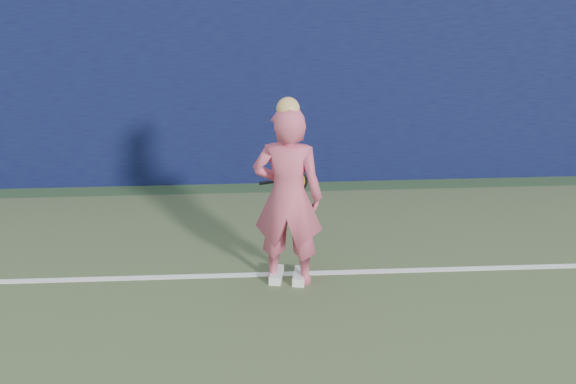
{
  "coord_description": "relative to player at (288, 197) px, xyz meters",
  "views": [
    {
      "loc": [
        0.39,
        -3.17,
        4.36
      ],
      "look_at": [
        0.77,
        3.89,
        1.01
      ],
      "focal_mm": 50.0,
      "sensor_mm": 36.0,
      "label": 1
    }
  ],
  "objects": [
    {
      "name": "backstop_wall",
      "position": [
        -0.77,
        2.61,
        0.3
      ],
      "size": [
        24.0,
        0.4,
        2.5
      ],
      "primitive_type": "cube",
      "color": "#0B0B33",
      "rests_on": "ground"
    },
    {
      "name": "player",
      "position": [
        0.0,
        0.0,
        0.0
      ],
      "size": [
        0.76,
        0.57,
        1.98
      ],
      "rotation": [
        0.0,
        0.0,
        2.96
      ],
      "color": "#CB4F6A",
      "rests_on": "ground"
    },
    {
      "name": "racket",
      "position": [
        0.06,
        0.4,
        -0.01
      ],
      "size": [
        0.5,
        0.25,
        0.29
      ],
      "rotation": [
        0.0,
        0.0,
        -0.51
      ],
      "color": "black",
      "rests_on": "ground"
    }
  ]
}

